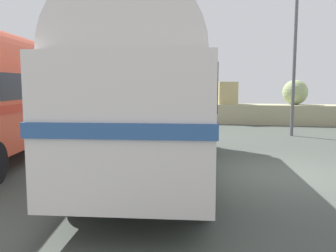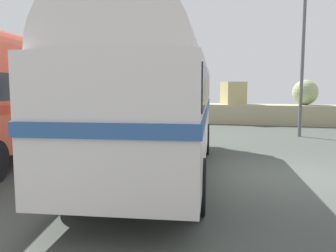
# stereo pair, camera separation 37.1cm
# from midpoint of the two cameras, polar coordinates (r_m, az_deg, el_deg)

# --- Properties ---
(ground) EXTENTS (32.00, 26.00, 0.02)m
(ground) POSITION_cam_midpoint_polar(r_m,az_deg,el_deg) (9.09, 17.71, -7.57)
(ground) COLOR #454B44
(breakwater) EXTENTS (31.36, 1.96, 2.48)m
(breakwater) POSITION_cam_midpoint_polar(r_m,az_deg,el_deg) (20.65, 14.59, 2.38)
(breakwater) COLOR tan
(breakwater) RESTS_ON ground
(vintage_coach) EXTENTS (3.50, 8.82, 3.70)m
(vintage_coach) POSITION_cam_midpoint_polar(r_m,az_deg,el_deg) (8.48, -3.01, 5.68)
(vintage_coach) COLOR black
(vintage_coach) RESTS_ON ground
(lamp_post) EXTENTS (1.14, 0.35, 6.51)m
(lamp_post) POSITION_cam_midpoint_polar(r_m,az_deg,el_deg) (16.01, 19.53, 11.54)
(lamp_post) COLOR #5B5B60
(lamp_post) RESTS_ON ground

